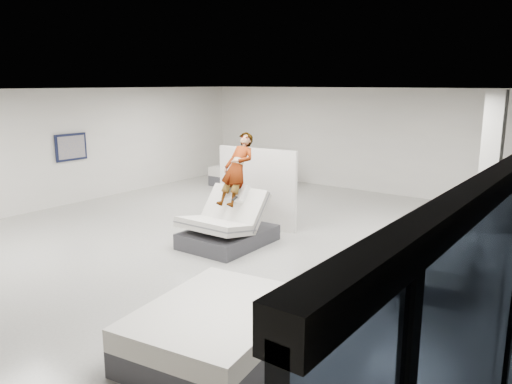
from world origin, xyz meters
TOP-DOWN VIEW (x-y plane):
  - room at (0.00, 0.00)m, footprint 14.00×14.04m
  - hero_bed at (-0.10, 0.24)m, footprint 1.44×1.89m
  - person at (-0.11, 0.58)m, footprint 0.64×1.65m
  - remote at (0.12, 0.24)m, footprint 0.05×0.14m
  - divider_panel at (-0.43, 1.73)m, footprint 2.06×0.28m
  - flat_bed_right_far at (3.77, 0.85)m, footprint 1.81×2.27m
  - flat_bed_right_near at (2.56, -3.11)m, footprint 1.98×2.45m
  - flat_bed_left_far at (-3.43, 5.43)m, footprint 2.33×1.78m
  - column at (4.00, 4.50)m, footprint 0.40×0.40m
  - wall_poster at (-5.93, 0.50)m, footprint 0.06×0.95m

SIDE VIEW (x-z plane):
  - flat_bed_right_far at x=3.77m, z-range 0.00..0.58m
  - flat_bed_right_near at x=2.56m, z-range 0.00..0.61m
  - flat_bed_left_far at x=-3.43m, z-range 0.00..0.63m
  - hero_bed at x=-0.10m, z-range -0.26..1.00m
  - divider_panel at x=-0.43m, z-range 0.00..1.87m
  - remote at x=0.12m, z-range 1.00..1.07m
  - person at x=-0.11m, z-range 0.65..1.81m
  - room at x=0.00m, z-range 0.00..3.20m
  - column at x=4.00m, z-range 0.00..3.20m
  - wall_poster at x=-5.93m, z-range 1.23..1.98m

